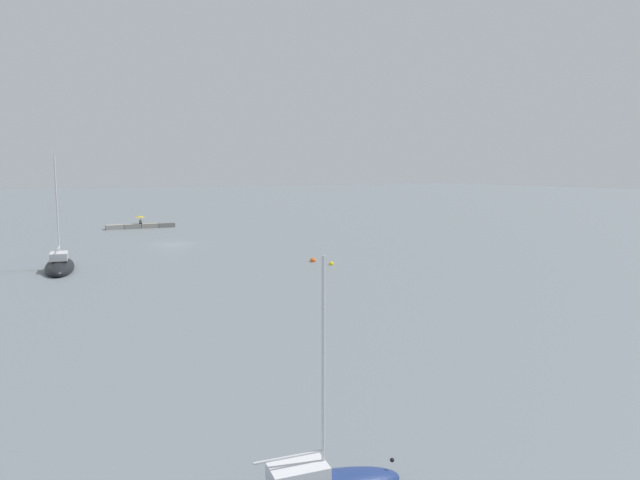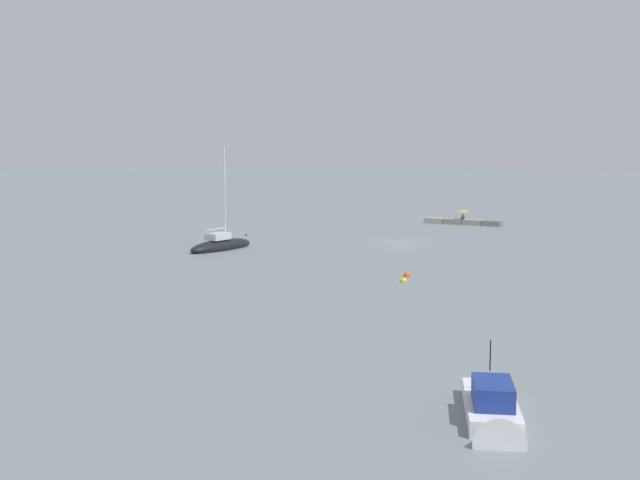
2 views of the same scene
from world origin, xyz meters
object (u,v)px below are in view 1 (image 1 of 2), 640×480
person_seated_grey_left (141,222)px  sailboat_black_far (60,266)px  umbrella_open_yellow (140,217)px  mooring_buoy_mid (313,261)px  mooring_buoy_near (331,264)px

person_seated_grey_left → sailboat_black_far: bearing=69.3°
umbrella_open_yellow → sailboat_black_far: size_ratio=0.14×
sailboat_black_far → mooring_buoy_mid: bearing=-9.5°
mooring_buoy_near → mooring_buoy_mid: 2.59m
mooring_buoy_near → mooring_buoy_mid: mooring_buoy_mid is taller
person_seated_grey_left → sailboat_black_far: 37.89m
mooring_buoy_mid → mooring_buoy_near: bearing=106.0°
sailboat_black_far → mooring_buoy_mid: 23.15m
person_seated_grey_left → sailboat_black_far: size_ratio=0.07×
umbrella_open_yellow → sailboat_black_far: sailboat_black_far is taller
umbrella_open_yellow → mooring_buoy_mid: umbrella_open_yellow is taller
sailboat_black_far → person_seated_grey_left: bearing=75.0°
person_seated_grey_left → umbrella_open_yellow: size_ratio=0.50×
sailboat_black_far → mooring_buoy_mid: sailboat_black_far is taller
person_seated_grey_left → mooring_buoy_mid: 42.46m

